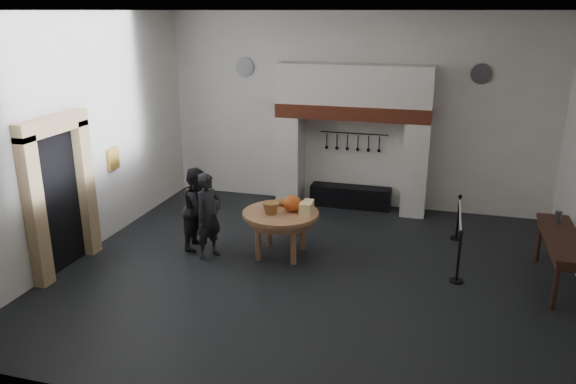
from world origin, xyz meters
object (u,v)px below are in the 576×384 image
(visitor_far, at_px, (198,208))
(iron_range, at_px, (350,197))
(work_table, at_px, (281,214))
(side_table, at_px, (563,237))
(barrier_post_far, at_px, (458,218))
(visitor_near, at_px, (209,216))
(barrier_post_near, at_px, (459,258))

(visitor_far, bearing_deg, iron_range, -38.30)
(iron_range, distance_m, work_table, 3.29)
(side_table, distance_m, barrier_post_far, 2.36)
(visitor_near, bearing_deg, barrier_post_near, -65.32)
(work_table, relative_size, barrier_post_far, 1.61)
(visitor_far, bearing_deg, side_table, -88.94)
(iron_range, relative_size, side_table, 0.86)
(iron_range, xyz_separation_m, work_table, (-0.81, -3.13, 0.59))
(side_table, bearing_deg, barrier_post_far, 135.15)
(visitor_near, distance_m, visitor_far, 0.57)
(iron_range, bearing_deg, work_table, -104.55)
(visitor_near, height_order, visitor_far, visitor_near)
(iron_range, distance_m, visitor_near, 4.19)
(iron_range, bearing_deg, barrier_post_far, -29.59)
(visitor_far, height_order, side_table, visitor_far)
(barrier_post_near, distance_m, barrier_post_far, 2.00)
(visitor_far, relative_size, side_table, 0.74)
(barrier_post_near, bearing_deg, visitor_near, -177.63)
(visitor_far, relative_size, barrier_post_near, 1.80)
(iron_range, relative_size, barrier_post_far, 2.11)
(visitor_far, relative_size, barrier_post_far, 1.80)
(work_table, relative_size, barrier_post_near, 1.61)
(barrier_post_far, bearing_deg, iron_range, 150.41)
(work_table, distance_m, barrier_post_far, 3.72)
(visitor_near, bearing_deg, side_table, -62.60)
(visitor_far, bearing_deg, barrier_post_near, -92.71)
(side_table, xyz_separation_m, barrier_post_near, (-1.65, -0.36, -0.42))
(iron_range, bearing_deg, side_table, -36.47)
(work_table, relative_size, visitor_near, 0.88)
(iron_range, distance_m, barrier_post_far, 2.83)
(barrier_post_far, bearing_deg, barrier_post_near, -90.00)
(barrier_post_near, bearing_deg, visitor_far, 177.55)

